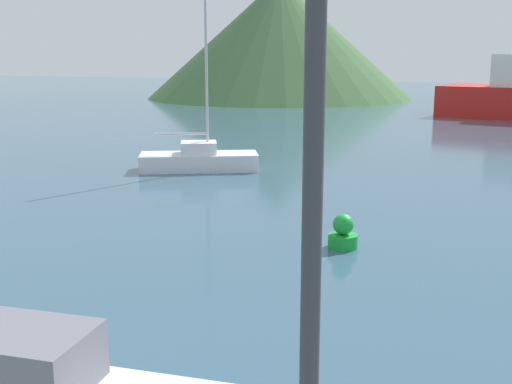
{
  "coord_description": "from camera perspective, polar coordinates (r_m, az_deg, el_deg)",
  "views": [
    {
      "loc": [
        7.44,
        -3.22,
        5.22
      ],
      "look_at": [
        0.54,
        14.0,
        1.2
      ],
      "focal_mm": 45.0,
      "sensor_mm": 36.0,
      "label": 1
    }
  ],
  "objects": [
    {
      "name": "streetlamp",
      "position": [
        3.74,
        4.96,
        -5.3
      ],
      "size": [
        0.33,
        0.33,
        5.46
      ],
      "color": "#38383D",
      "rests_on": "dock"
    },
    {
      "name": "sailboat_inner",
      "position": [
        29.38,
        -5.08,
        2.97
      ],
      "size": [
        5.6,
        4.1,
        8.35
      ],
      "rotation": [
        0.0,
        0.0,
        0.47
      ],
      "color": "silver",
      "rests_on": "ground_plane"
    },
    {
      "name": "buoy_marker",
      "position": [
        17.73,
        7.74,
        -3.7
      ],
      "size": [
        0.82,
        0.82,
        0.94
      ],
      "color": "green",
      "rests_on": "ground_plane"
    },
    {
      "name": "hill_west",
      "position": [
        78.24,
        2.08,
        13.46
      ],
      "size": [
        31.38,
        31.38,
        13.84
      ],
      "color": "#3D6038",
      "rests_on": "ground_plane"
    }
  ]
}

